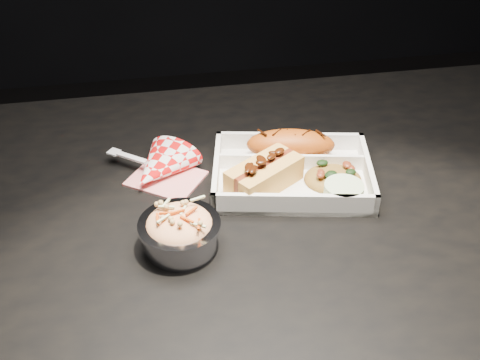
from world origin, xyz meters
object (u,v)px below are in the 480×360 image
(napkin_fork, at_px, (159,168))
(hotdog, at_px, (264,173))
(fried_pastry, at_px, (291,145))
(foil_coleslaw_cup, at_px, (180,230))
(food_tray, at_px, (292,175))
(dining_table, at_px, (278,245))

(napkin_fork, bearing_deg, hotdog, 15.43)
(fried_pastry, relative_size, foil_coleslaw_cup, 1.29)
(food_tray, bearing_deg, dining_table, -110.19)
(fried_pastry, xyz_separation_m, napkin_fork, (-0.22, -0.01, -0.02))
(dining_table, distance_m, food_tray, 0.12)
(hotdog, xyz_separation_m, napkin_fork, (-0.16, 0.07, -0.02))
(napkin_fork, bearing_deg, dining_table, 8.88)
(foil_coleslaw_cup, distance_m, napkin_fork, 0.18)
(foil_coleslaw_cup, bearing_deg, napkin_fork, 95.58)
(food_tray, xyz_separation_m, fried_pastry, (0.01, 0.05, 0.02))
(food_tray, bearing_deg, fried_pastry, 90.00)
(food_tray, relative_size, napkin_fork, 1.70)
(foil_coleslaw_cup, height_order, napkin_fork, foil_coleslaw_cup)
(fried_pastry, bearing_deg, dining_table, -111.80)
(food_tray, height_order, fried_pastry, fried_pastry)
(fried_pastry, xyz_separation_m, foil_coleslaw_cup, (-0.20, -0.18, -0.00))
(hotdog, xyz_separation_m, foil_coleslaw_cup, (-0.14, -0.11, -0.00))
(dining_table, distance_m, foil_coleslaw_cup, 0.22)
(fried_pastry, distance_m, hotdog, 0.09)
(dining_table, height_order, food_tray, food_tray)
(dining_table, relative_size, food_tray, 4.28)
(dining_table, xyz_separation_m, foil_coleslaw_cup, (-0.16, -0.08, 0.12))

